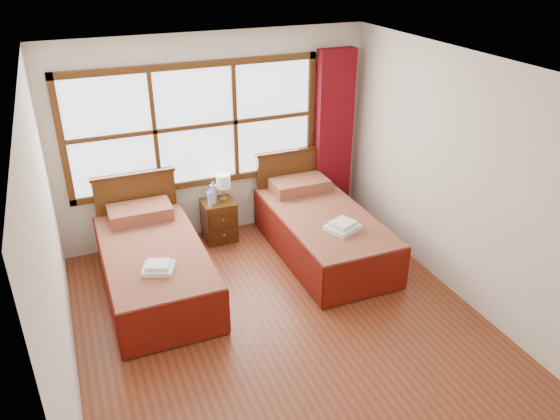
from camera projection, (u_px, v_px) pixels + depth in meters
name	position (u px, v px, depth m)	size (l,w,h in m)	color
floor	(284.00, 327.00, 5.57)	(4.50, 4.50, 0.00)	brown
ceiling	(285.00, 70.00, 4.40)	(4.50, 4.50, 0.00)	white
wall_back	(215.00, 138.00, 6.85)	(4.00, 4.00, 0.00)	silver
wall_left	(52.00, 257.00, 4.31)	(4.50, 4.50, 0.00)	silver
wall_right	(462.00, 180.00, 5.66)	(4.50, 4.50, 0.00)	silver
window	(196.00, 126.00, 6.64)	(3.16, 0.06, 1.56)	white
curtain	(334.00, 136.00, 7.33)	(0.50, 0.16, 2.30)	maroon
bed_left	(154.00, 264.00, 6.05)	(1.07, 2.09, 1.04)	#3F200D
bed_right	(321.00, 230.00, 6.75)	(1.07, 2.09, 1.05)	#3F200D
nightstand	(219.00, 221.00, 7.07)	(0.41, 0.41, 0.54)	#4B2A10
towels_left	(158.00, 267.00, 5.47)	(0.38, 0.36, 0.09)	white
towels_right	(342.00, 226.00, 6.24)	(0.44, 0.42, 0.10)	white
lamp	(223.00, 182.00, 6.89)	(0.18, 0.18, 0.35)	gold
bottle_near	(210.00, 199.00, 6.77)	(0.06, 0.06, 0.23)	#ADCEDF
bottle_far	(213.00, 193.00, 6.87)	(0.07, 0.07, 0.28)	#ADCEDF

